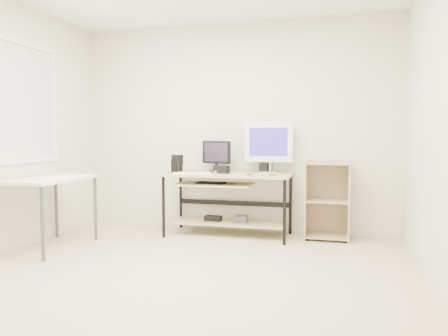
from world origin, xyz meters
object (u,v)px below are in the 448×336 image
shelf_unit (327,200)px  audio_controller (175,166)px  desk (226,191)px  black_monitor (216,154)px  side_table (49,185)px  white_imac (269,143)px

shelf_unit → audio_controller: audio_controller is taller
desk → black_monitor: size_ratio=3.75×
side_table → shelf_unit: shelf_unit is taller
side_table → white_imac: bearing=30.4°
side_table → shelf_unit: size_ratio=1.11×
black_monitor → audio_controller: bearing=-125.6°
side_table → black_monitor: (1.49, 1.21, 0.30)m
side_table → white_imac: size_ratio=1.63×
desk → audio_controller: size_ratio=8.67×
black_monitor → white_imac: 0.66m
desk → shelf_unit: bearing=7.8°
desk → shelf_unit: size_ratio=1.67×
shelf_unit → audio_controller: size_ratio=5.20×
side_table → audio_controller: (1.04, 0.95, 0.17)m
shelf_unit → black_monitor: size_ratio=2.25×
desk → side_table: bearing=-147.3°
desk → audio_controller: bearing=-170.1°
shelf_unit → black_monitor: (-1.34, -0.01, 0.52)m
side_table → shelf_unit: bearing=23.3°
white_imac → audio_controller: size_ratio=3.54×
black_monitor → audio_controller: 0.53m
audio_controller → side_table: bearing=-152.2°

